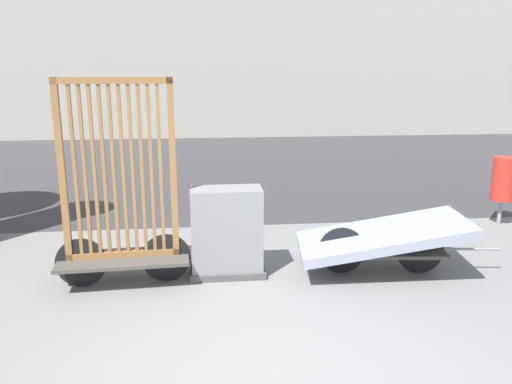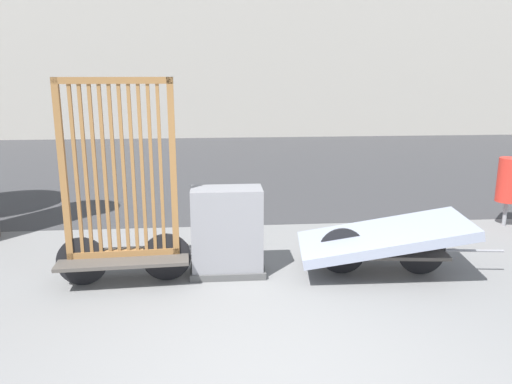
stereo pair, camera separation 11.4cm
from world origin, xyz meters
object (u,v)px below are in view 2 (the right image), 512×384
bike_cart_with_bedframe (122,212)px  bike_cart_with_mattress (383,239)px  trash_bin (509,181)px  utility_cabinet (227,235)px

bike_cart_with_bedframe → bike_cart_with_mattress: bike_cart_with_bedframe is taller
bike_cart_with_mattress → trash_bin: size_ratio=2.27×
bike_cart_with_bedframe → trash_bin: bearing=13.7°
bike_cart_with_bedframe → bike_cart_with_mattress: 3.00m
trash_bin → bike_cart_with_mattress: bearing=-146.4°
bike_cart_with_mattress → bike_cart_with_bedframe: bearing=-173.5°
bike_cart_with_bedframe → utility_cabinet: 1.22m
utility_cabinet → trash_bin: size_ratio=0.98×
utility_cabinet → bike_cart_with_bedframe: bearing=-172.6°
trash_bin → bike_cart_with_bedframe: bearing=-163.0°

